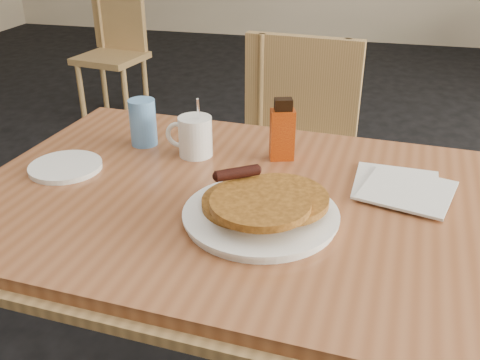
{
  "coord_description": "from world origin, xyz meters",
  "views": [
    {
      "loc": [
        0.21,
        -0.9,
        1.29
      ],
      "look_at": [
        -0.02,
        0.03,
        0.8
      ],
      "focal_mm": 40.0,
      "sensor_mm": 36.0,
      "label": 1
    }
  ],
  "objects_px": {
    "syrup_bottle": "(282,132)",
    "blue_tumbler": "(143,122)",
    "chair_main_far": "(295,147)",
    "pancake_plate": "(261,209)",
    "chair_wall_extra": "(115,41)",
    "coffee_mug": "(194,136)",
    "main_table": "(247,212)"
  },
  "relations": [
    {
      "from": "chair_wall_extra",
      "to": "syrup_bottle",
      "type": "relative_size",
      "value": 5.66
    },
    {
      "from": "pancake_plate",
      "to": "syrup_bottle",
      "type": "height_order",
      "value": "syrup_bottle"
    },
    {
      "from": "chair_wall_extra",
      "to": "chair_main_far",
      "type": "bearing_deg",
      "value": -37.37
    },
    {
      "from": "chair_wall_extra",
      "to": "syrup_bottle",
      "type": "xyz_separation_m",
      "value": [
        1.47,
        -2.06,
        0.31
      ]
    },
    {
      "from": "pancake_plate",
      "to": "blue_tumbler",
      "type": "height_order",
      "value": "blue_tumbler"
    },
    {
      "from": "blue_tumbler",
      "to": "main_table",
      "type": "bearing_deg",
      "value": -32.37
    },
    {
      "from": "main_table",
      "to": "chair_wall_extra",
      "type": "xyz_separation_m",
      "value": [
        -1.43,
        2.26,
        -0.2
      ]
    },
    {
      "from": "syrup_bottle",
      "to": "pancake_plate",
      "type": "bearing_deg",
      "value": -105.11
    },
    {
      "from": "coffee_mug",
      "to": "chair_wall_extra",
      "type": "bearing_deg",
      "value": 139.29
    },
    {
      "from": "chair_wall_extra",
      "to": "pancake_plate",
      "type": "distance_m",
      "value": 2.79
    },
    {
      "from": "chair_wall_extra",
      "to": "coffee_mug",
      "type": "relative_size",
      "value": 5.58
    },
    {
      "from": "chair_wall_extra",
      "to": "syrup_bottle",
      "type": "bearing_deg",
      "value": -45.32
    },
    {
      "from": "chair_wall_extra",
      "to": "coffee_mug",
      "type": "distance_m",
      "value": 2.46
    },
    {
      "from": "chair_wall_extra",
      "to": "blue_tumbler",
      "type": "xyz_separation_m",
      "value": [
        1.11,
        -2.06,
        0.3
      ]
    },
    {
      "from": "main_table",
      "to": "pancake_plate",
      "type": "xyz_separation_m",
      "value": [
        0.05,
        -0.09,
        0.07
      ]
    },
    {
      "from": "syrup_bottle",
      "to": "blue_tumbler",
      "type": "xyz_separation_m",
      "value": [
        -0.36,
        0.0,
        -0.01
      ]
    },
    {
      "from": "main_table",
      "to": "blue_tumbler",
      "type": "height_order",
      "value": "blue_tumbler"
    },
    {
      "from": "chair_main_far",
      "to": "chair_wall_extra",
      "type": "distance_m",
      "value": 2.07
    },
    {
      "from": "main_table",
      "to": "pancake_plate",
      "type": "bearing_deg",
      "value": -61.11
    },
    {
      "from": "chair_main_far",
      "to": "blue_tumbler",
      "type": "distance_m",
      "value": 0.69
    },
    {
      "from": "syrup_bottle",
      "to": "blue_tumbler",
      "type": "bearing_deg",
      "value": 162.07
    },
    {
      "from": "chair_wall_extra",
      "to": "coffee_mug",
      "type": "height_order",
      "value": "coffee_mug"
    },
    {
      "from": "chair_main_far",
      "to": "coffee_mug",
      "type": "distance_m",
      "value": 0.66
    },
    {
      "from": "chair_wall_extra",
      "to": "syrup_bottle",
      "type": "height_order",
      "value": "syrup_bottle"
    },
    {
      "from": "main_table",
      "to": "syrup_bottle",
      "type": "height_order",
      "value": "syrup_bottle"
    },
    {
      "from": "syrup_bottle",
      "to": "blue_tumbler",
      "type": "distance_m",
      "value": 0.36
    },
    {
      "from": "coffee_mug",
      "to": "syrup_bottle",
      "type": "relative_size",
      "value": 1.02
    },
    {
      "from": "chair_wall_extra",
      "to": "pancake_plate",
      "type": "xyz_separation_m",
      "value": [
        1.48,
        -2.35,
        0.27
      ]
    },
    {
      "from": "chair_main_far",
      "to": "blue_tumbler",
      "type": "bearing_deg",
      "value": -113.84
    },
    {
      "from": "pancake_plate",
      "to": "coffee_mug",
      "type": "relative_size",
      "value": 1.98
    },
    {
      "from": "coffee_mug",
      "to": "chair_main_far",
      "type": "bearing_deg",
      "value": 92.4
    },
    {
      "from": "pancake_plate",
      "to": "blue_tumbler",
      "type": "xyz_separation_m",
      "value": [
        -0.37,
        0.29,
        0.03
      ]
    }
  ]
}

